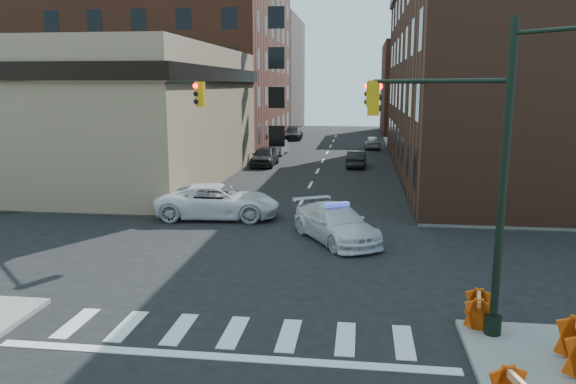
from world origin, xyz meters
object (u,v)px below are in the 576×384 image
(parked_car_wnear, at_px, (265,156))
(pedestrian_b, at_px, (107,192))
(parked_car_wfar, at_px, (278,147))
(barricade_nw_a, at_px, (165,205))
(police_car, at_px, (336,223))
(pickup, at_px, (218,201))
(barricade_se_a, at_px, (478,309))
(pedestrian_a, at_px, (175,183))
(barrel_bank, at_px, (223,207))
(barrel_road, at_px, (311,214))
(parked_car_enear, at_px, (356,159))

(parked_car_wnear, xyz_separation_m, pedestrian_b, (-5.20, -17.83, 0.31))
(parked_car_wfar, distance_m, barricade_nw_a, 25.90)
(police_car, relative_size, parked_car_wfar, 1.28)
(pickup, height_order, barricade_se_a, pickup)
(pedestrian_a, height_order, barricade_nw_a, pedestrian_a)
(barrel_bank, height_order, barricade_nw_a, barricade_nw_a)
(police_car, xyz_separation_m, barricade_nw_a, (-8.80, 3.51, -0.19))
(pedestrian_a, bearing_deg, pedestrian_b, -99.79)
(pickup, distance_m, barricade_se_a, 15.59)
(parked_car_wnear, height_order, parked_car_wfar, parked_car_wnear)
(pickup, height_order, pedestrian_a, pedestrian_a)
(barrel_bank, bearing_deg, barricade_nw_a, -172.89)
(pickup, relative_size, pedestrian_a, 3.10)
(pedestrian_a, height_order, pedestrian_b, pedestrian_a)
(pedestrian_a, bearing_deg, barrel_bank, -2.60)
(parked_car_wfar, relative_size, barricade_se_a, 3.74)
(barrel_road, relative_size, barricade_nw_a, 0.78)
(police_car, relative_size, pickup, 0.86)
(police_car, distance_m, barricade_nw_a, 9.48)
(pedestrian_b, xyz_separation_m, barrel_bank, (6.15, -0.01, -0.64))
(parked_car_enear, relative_size, barrel_bank, 4.30)
(police_car, bearing_deg, pedestrian_a, 114.50)
(parked_car_wfar, relative_size, barricade_nw_a, 3.62)
(barricade_nw_a, bearing_deg, barrel_bank, 11.01)
(parked_car_enear, distance_m, barrel_road, 19.05)
(police_car, distance_m, barrel_road, 3.32)
(pickup, xyz_separation_m, barrel_road, (4.68, -0.40, -0.40))
(barrel_bank, bearing_deg, parked_car_wnear, 93.04)
(barricade_nw_a, bearing_deg, barricade_se_a, -38.27)
(police_car, relative_size, parked_car_wnear, 1.12)
(parked_car_wfar, xyz_separation_m, pedestrian_b, (-5.16, -25.45, 0.43))
(parked_car_wnear, relative_size, barrel_road, 5.29)
(pedestrian_b, relative_size, barrel_road, 2.16)
(police_car, xyz_separation_m, pickup, (-6.01, 3.43, 0.09))
(police_car, bearing_deg, barricade_nw_a, 128.02)
(pedestrian_a, bearing_deg, parked_car_wfar, 119.65)
(barricade_nw_a, bearing_deg, parked_car_wnear, 87.73)
(parked_car_enear, xyz_separation_m, barricade_nw_a, (-9.43, -18.47, -0.08))
(parked_car_wfar, relative_size, pedestrian_a, 2.08)
(pedestrian_b, bearing_deg, barricade_nw_a, -1.41)
(pedestrian_b, height_order, barrel_bank, pedestrian_b)
(parked_car_enear, height_order, pedestrian_b, pedestrian_b)
(barricade_se_a, bearing_deg, barrel_bank, 50.60)
(barrel_bank, relative_size, barricade_se_a, 0.85)
(pickup, relative_size, parked_car_enear, 1.52)
(pedestrian_b, distance_m, barrel_road, 10.76)
(parked_car_wnear, distance_m, pedestrian_b, 18.57)
(parked_car_wfar, height_order, barrel_road, parked_car_wfar)
(parked_car_enear, bearing_deg, barricade_nw_a, 66.08)
(parked_car_enear, height_order, barrel_bank, parked_car_enear)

